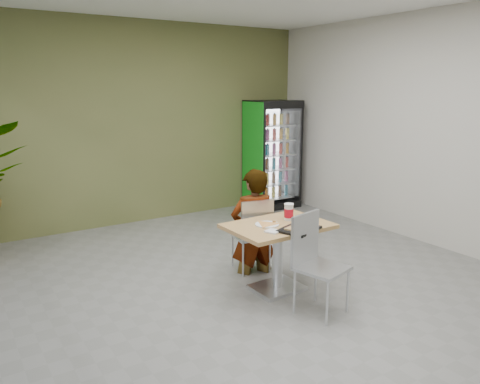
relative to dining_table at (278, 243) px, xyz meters
The scene contains 11 objects.
ground 0.61m from the dining_table, 152.31° to the right, with size 7.00×7.00×0.00m, color slate.
room_envelope 1.10m from the dining_table, 152.31° to the right, with size 6.00×7.00×3.20m, color beige, non-canonical shape.
dining_table is the anchor object (origin of this frame).
chair_far 0.55m from the dining_table, 83.23° to the left, with size 0.47×0.47×0.91m.
chair_near 0.56m from the dining_table, 89.05° to the right, with size 0.53×0.54×0.98m.
seated_woman 0.60m from the dining_table, 82.04° to the left, with size 0.57×0.37×1.55m, color black.
pizza_plate 0.26m from the dining_table, 160.77° to the left, with size 0.33×0.26×0.03m.
soda_cup 0.36m from the dining_table, 18.74° to the left, with size 0.10×0.10×0.19m.
napkin_stack 0.36m from the dining_table, 138.24° to the right, with size 0.13×0.13×0.02m, color silver.
cafeteria_tray 0.37m from the dining_table, 80.23° to the right, with size 0.42×0.30×0.02m, color black.
beverage_fridge 3.71m from the dining_table, 54.50° to the left, with size 0.90×0.70×1.94m.
Camera 1 is at (-2.67, -3.67, 2.19)m, focal length 35.00 mm.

